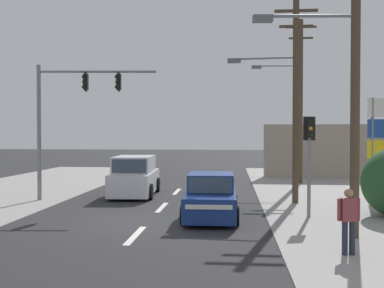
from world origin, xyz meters
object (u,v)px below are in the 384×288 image
(utility_pole_foreground_right, at_px, (350,72))
(traffic_signal_mast, at_px, (68,107))
(pedestrian_at_kerb, at_px, (349,218))
(utility_pole_midground_right, at_px, (292,94))
(pedestal_signal_right_kerb, at_px, (309,149))
(utility_pole_background_right, at_px, (298,96))
(suv_kerbside_parked, at_px, (135,177))
(sedan_oncoming_near, at_px, (211,198))

(utility_pole_foreground_right, xyz_separation_m, traffic_signal_mast, (-10.51, 6.35, -0.55))
(traffic_signal_mast, height_order, pedestrian_at_kerb, traffic_signal_mast)
(utility_pole_midground_right, distance_m, pedestal_signal_right_kerb, 3.93)
(utility_pole_midground_right, relative_size, utility_pole_background_right, 0.88)
(pedestal_signal_right_kerb, height_order, suv_kerbside_parked, pedestal_signal_right_kerb)
(suv_kerbside_parked, bearing_deg, sedan_oncoming_near, -54.19)
(utility_pole_background_right, relative_size, traffic_signal_mast, 1.62)
(utility_pole_foreground_right, distance_m, traffic_signal_mast, 12.29)
(pedestrian_at_kerb, bearing_deg, sedan_oncoming_near, 127.21)
(sedan_oncoming_near, relative_size, pedestrian_at_kerb, 2.61)
(utility_pole_background_right, distance_m, pedestrian_at_kerb, 16.54)
(pedestal_signal_right_kerb, bearing_deg, utility_pole_background_right, 83.71)
(utility_pole_foreground_right, xyz_separation_m, suv_kerbside_parked, (-7.92, 8.18, -3.81))
(utility_pole_background_right, distance_m, traffic_signal_mast, 13.58)
(utility_pole_foreground_right, distance_m, utility_pole_background_right, 14.07)
(traffic_signal_mast, bearing_deg, utility_pole_midground_right, 0.11)
(sedan_oncoming_near, bearing_deg, utility_pole_background_right, 67.61)
(pedestrian_at_kerb, bearing_deg, utility_pole_foreground_right, 75.43)
(pedestal_signal_right_kerb, xyz_separation_m, pedestrian_at_kerb, (0.09, -5.01, -1.49))
(sedan_oncoming_near, xyz_separation_m, pedestrian_at_kerb, (3.53, -4.65, 0.22))
(utility_pole_midground_right, height_order, traffic_signal_mast, utility_pole_midground_right)
(traffic_signal_mast, height_order, sedan_oncoming_near, traffic_signal_mast)
(utility_pole_foreground_right, bearing_deg, pedestal_signal_right_kerb, 100.45)
(utility_pole_foreground_right, xyz_separation_m, pedestal_signal_right_kerb, (-0.58, 3.13, -2.28))
(utility_pole_background_right, height_order, traffic_signal_mast, utility_pole_background_right)
(suv_kerbside_parked, bearing_deg, pedestrian_at_kerb, -53.54)
(suv_kerbside_parked, bearing_deg, utility_pole_midground_right, -14.19)
(pedestal_signal_right_kerb, bearing_deg, pedestrian_at_kerb, -88.99)
(traffic_signal_mast, relative_size, sedan_oncoming_near, 1.41)
(traffic_signal_mast, xyz_separation_m, sedan_oncoming_near, (6.48, -3.58, -3.44))
(utility_pole_foreground_right, bearing_deg, utility_pole_midground_right, 96.75)
(utility_pole_foreground_right, height_order, sedan_oncoming_near, utility_pole_foreground_right)
(utility_pole_background_right, relative_size, pedestrian_at_kerb, 5.95)
(pedestal_signal_right_kerb, bearing_deg, sedan_oncoming_near, -174.04)
(sedan_oncoming_near, height_order, pedestrian_at_kerb, pedestrian_at_kerb)
(suv_kerbside_parked, bearing_deg, pedestal_signal_right_kerb, -34.50)
(utility_pole_background_right, distance_m, pedestal_signal_right_kerb, 11.34)
(utility_pole_midground_right, height_order, sedan_oncoming_near, utility_pole_midground_right)
(utility_pole_midground_right, distance_m, utility_pole_background_right, 7.83)
(utility_pole_midground_right, relative_size, pedestal_signal_right_kerb, 2.41)
(utility_pole_background_right, xyz_separation_m, sedan_oncoming_near, (-4.65, -11.28, -4.51))
(utility_pole_midground_right, xyz_separation_m, utility_pole_background_right, (1.38, 7.68, 0.57))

